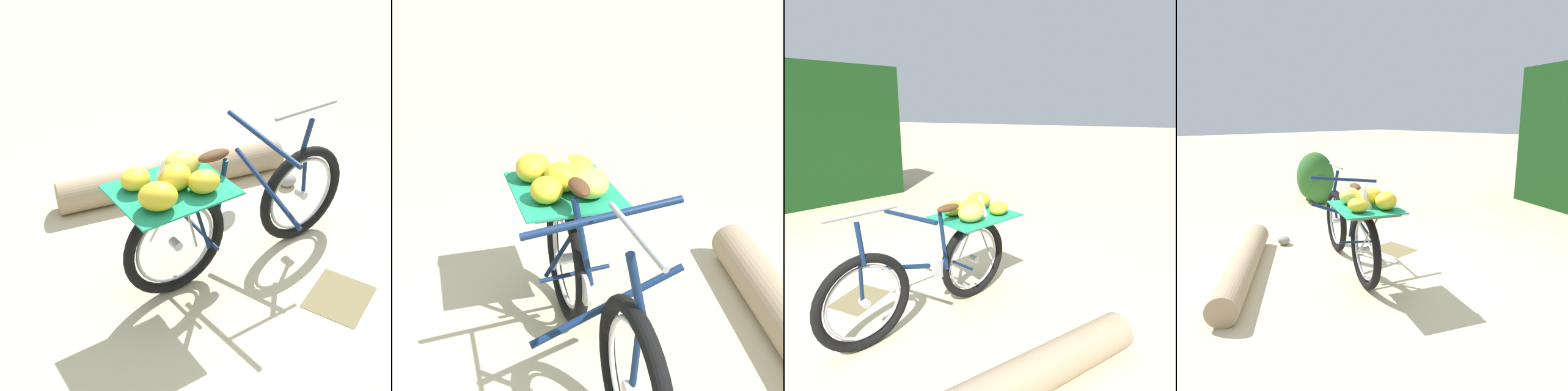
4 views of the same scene
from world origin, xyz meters
TOP-DOWN VIEW (x-y plane):
  - ground_plane at (0.00, 0.00)m, footprint 60.00×60.00m
  - bicycle at (-0.11, -0.22)m, footprint 1.75×1.01m
  - fallen_log at (-0.80, -1.08)m, footprint 1.73×1.31m
  - path_stone at (-1.35, -0.30)m, footprint 0.17×0.14m
  - leaf_litter_patch at (-0.28, 0.56)m, footprint 0.44×0.36m

SIDE VIEW (x-z plane):
  - ground_plane at x=0.00m, z-range 0.00..0.00m
  - leaf_litter_patch at x=-0.28m, z-range 0.00..0.01m
  - path_stone at x=-1.35m, z-range 0.00..0.11m
  - fallen_log at x=-0.80m, z-range 0.00..0.26m
  - bicycle at x=-0.11m, z-range 0.01..1.04m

